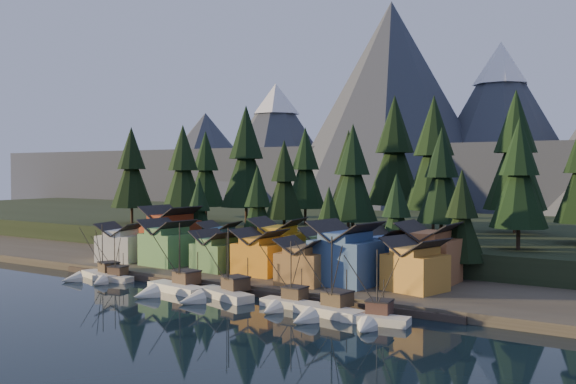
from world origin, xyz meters
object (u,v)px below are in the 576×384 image
Objects in this scene: boat_1 at (110,271)px; boat_6 at (373,309)px; boat_3 at (217,285)px; house_back_0 at (170,230)px; boat_5 at (323,301)px; house_front_0 at (120,241)px; boat_0 at (93,268)px; boat_2 at (170,279)px; house_front_1 at (167,241)px; boat_4 at (285,294)px; house_back_1 at (220,240)px.

boat_6 reaches higher than boat_1.
house_back_0 is (-32.87, 24.05, 4.97)m from boat_3.
boat_1 is 53.73m from boat_6.
boat_5 is 1.13× the size of house_back_0.
boat_3 is 39.13m from house_front_0.
boat_6 reaches higher than house_front_0.
boat_5 is at bearing -13.06° from boat_1.
house_back_0 reaches higher than boat_0.
house_back_0 reaches higher than boat_1.
boat_3 is at bearing -35.42° from house_back_0.
boat_6 is 65.96m from house_front_0.
house_front_0 is at bearing 162.11° from boat_2.
house_front_1 is (-15.26, 15.24, 3.88)m from boat_2.
boat_6 reaches higher than boat_4.
house_front_1 is (-37.38, 14.50, 4.10)m from boat_4.
boat_5 is at bearing 170.34° from boat_6.
house_front_1 reaches higher than boat_6.
boat_3 is at bearing -64.51° from house_back_1.
house_back_1 reaches higher than house_front_0.
house_front_1 is (5.92, 13.15, 4.11)m from boat_0.
boat_2 is 27.29m from house_back_1.
boat_0 is 50.94m from boat_5.
boat_6 is at bearing 13.88° from boat_0.
boat_2 is 1.21× the size of boat_6.
house_back_0 is (3.74, 10.66, 1.60)m from house_front_0.
boat_3 is at bearing -12.69° from boat_1.
boat_1 is 1.04× the size of house_front_0.
house_back_1 is (13.02, 0.77, -1.47)m from house_back_0.
boat_4 is (22.12, 0.75, -0.22)m from boat_2.
boat_2 reaches higher than boat_4.
boat_4 is 50.76m from house_front_0.
boat_2 reaches higher than house_back_1.
boat_6 is 0.99× the size of house_back_0.
boat_2 is (16.35, -1.78, 0.33)m from boat_1.
boat_4 is 40.30m from house_front_1.
house_front_1 is at bearing 144.20° from boat_2.
boat_5 is at bearing -12.87° from boat_4.
house_front_0 is at bearing 177.35° from boat_3.
boat_5 is at bearing 7.00° from boat_2.
house_back_0 is at bearing 97.18° from boat_1.
boat_1 is 14.14m from house_front_1.
boat_0 is 0.88× the size of boat_3.
boat_2 reaches higher than house_front_1.
boat_2 is 1.06× the size of boat_5.
boat_2 is at bearing -173.39° from boat_5.
house_back_1 is at bearing 121.00° from boat_2.
boat_3 is 41.03m from house_back_0.
house_back_0 is at bearing 149.15° from boat_6.
house_front_1 reaches higher than boat_4.
house_back_0 reaches higher than house_back_1.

